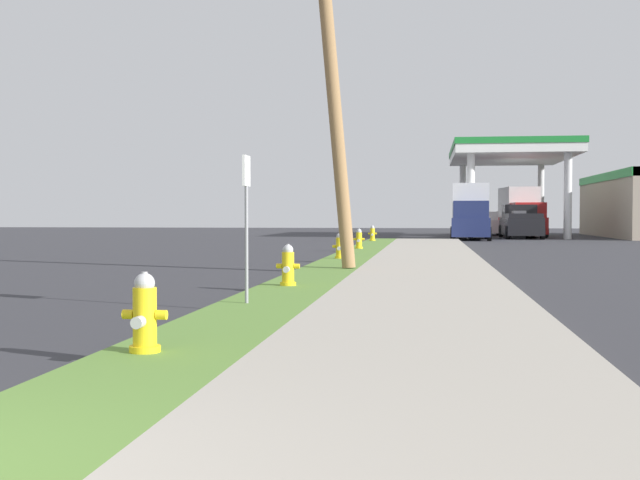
% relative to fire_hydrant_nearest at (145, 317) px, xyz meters
% --- Properties ---
extents(fire_hydrant_nearest, '(0.42, 0.37, 0.74)m').
position_rel_fire_hydrant_nearest_xyz_m(fire_hydrant_nearest, '(0.00, 0.00, 0.00)').
color(fire_hydrant_nearest, yellow).
rests_on(fire_hydrant_nearest, grass_verge).
extents(fire_hydrant_second, '(0.42, 0.38, 0.74)m').
position_rel_fire_hydrant_nearest_xyz_m(fire_hydrant_second, '(0.11, 7.11, 0.00)').
color(fire_hydrant_second, yellow).
rests_on(fire_hydrant_second, grass_verge).
extents(fire_hydrant_third, '(0.42, 0.37, 0.74)m').
position_rel_fire_hydrant_nearest_xyz_m(fire_hydrant_third, '(0.06, 16.10, 0.00)').
color(fire_hydrant_third, yellow).
rests_on(fire_hydrant_third, grass_verge).
extents(fire_hydrant_fourth, '(0.42, 0.37, 0.74)m').
position_rel_fire_hydrant_nearest_xyz_m(fire_hydrant_fourth, '(0.04, 22.98, 0.00)').
color(fire_hydrant_fourth, yellow).
rests_on(fire_hydrant_fourth, grass_verge).
extents(fire_hydrant_fifth, '(0.42, 0.38, 0.74)m').
position_rel_fire_hydrant_nearest_xyz_m(fire_hydrant_fifth, '(-0.08, 32.01, 0.00)').
color(fire_hydrant_fifth, yellow).
rests_on(fire_hydrant_fifth, grass_verge).
extents(utility_pole_midground, '(1.75, 0.56, 9.41)m').
position_rel_fire_hydrant_nearest_xyz_m(utility_pole_midground, '(0.30, 11.95, 4.46)').
color(utility_pole_midground, '#937047').
rests_on(utility_pole_midground, grass_verge).
extents(street_sign_post, '(0.05, 0.36, 2.12)m').
position_rel_fire_hydrant_nearest_xyz_m(street_sign_post, '(0.01, 4.18, 1.19)').
color(street_sign_post, gray).
rests_on(street_sign_post, grass_verge).
extents(gas_station_canopy, '(15.47, 15.12, 5.71)m').
position_rel_fire_hydrant_nearest_xyz_m(gas_station_canopy, '(14.77, 45.10, 2.11)').
color(gas_station_canopy, silver).
rests_on(gas_station_canopy, ground).
extents(car_white_by_near_pump, '(2.17, 4.60, 1.57)m').
position_rel_fire_hydrant_nearest_xyz_m(car_white_by_near_pump, '(6.55, 48.55, 0.28)').
color(car_white_by_near_pump, white).
rests_on(car_white_by_near_pump, ground).
extents(car_tan_by_far_pump, '(2.08, 4.56, 1.57)m').
position_rel_fire_hydrant_nearest_xyz_m(car_tan_by_far_pump, '(9.06, 52.05, 0.28)').
color(car_tan_by_far_pump, tan).
rests_on(car_tan_by_far_pump, ground).
extents(truck_black_at_forecourt, '(2.13, 5.40, 1.97)m').
position_rel_fire_hydrant_nearest_xyz_m(truck_black_at_forecourt, '(7.95, 41.10, 0.47)').
color(truck_black_at_forecourt, black).
rests_on(truck_black_at_forecourt, ground).
extents(truck_red_on_apron, '(2.61, 6.54, 3.11)m').
position_rel_fire_hydrant_nearest_xyz_m(truck_red_on_apron, '(8.38, 45.10, 1.04)').
color(truck_red_on_apron, red).
rests_on(truck_red_on_apron, ground).
extents(truck_navy_at_far_bay, '(2.39, 6.48, 3.11)m').
position_rel_fire_hydrant_nearest_xyz_m(truck_navy_at_far_bay, '(4.95, 38.78, 1.04)').
color(truck_navy_at_far_bay, navy).
rests_on(truck_navy_at_far_bay, ground).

